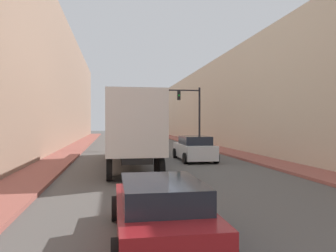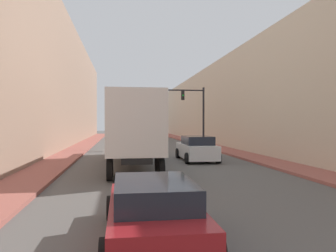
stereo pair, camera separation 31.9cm
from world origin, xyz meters
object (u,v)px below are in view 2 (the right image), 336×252
at_px(traffic_signal_gantry, 188,106).
at_px(sedan_car, 153,210).
at_px(semi_truck, 132,128).
at_px(suv_car, 197,149).

bearing_deg(traffic_signal_gantry, sedan_car, -103.59).
height_order(semi_truck, traffic_signal_gantry, traffic_signal_gantry).
bearing_deg(semi_truck, sedan_car, -89.82).
height_order(semi_truck, sedan_car, semi_truck).
relative_size(semi_truck, suv_car, 2.88).
relative_size(semi_truck, sedan_car, 3.03).
distance_m(suv_car, traffic_signal_gantry, 10.72).
distance_m(sedan_car, traffic_signal_gantry, 25.35).
bearing_deg(sedan_car, suv_car, 73.05).
relative_size(sedan_car, suv_car, 0.95).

